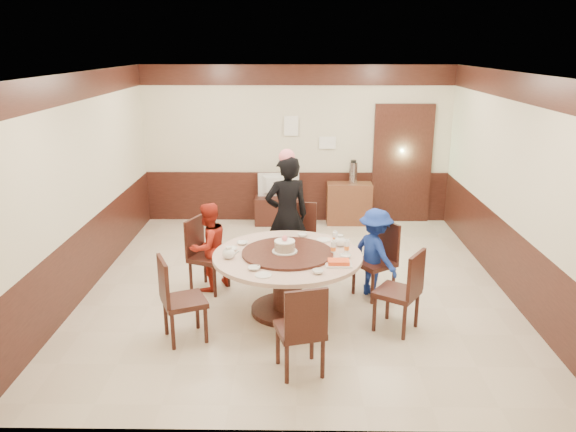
{
  "coord_description": "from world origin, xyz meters",
  "views": [
    {
      "loc": [
        -0.01,
        -7.01,
        3.13
      ],
      "look_at": [
        -0.11,
        -0.39,
        1.1
      ],
      "focal_mm": 35.0,
      "sensor_mm": 36.0,
      "label": 1
    }
  ],
  "objects_px": {
    "side_cabinet": "(349,203)",
    "person_red": "(209,247)",
    "banquet_table": "(288,271)",
    "thermos": "(353,173)",
    "person_standing": "(287,216)",
    "shrimp_platter": "(339,263)",
    "television": "(279,185)",
    "person_blue": "(375,253)",
    "tv_stand": "(279,210)",
    "birthday_cake": "(285,246)"
  },
  "relations": [
    {
      "from": "person_blue",
      "to": "tv_stand",
      "type": "bearing_deg",
      "value": -8.88
    },
    {
      "from": "television",
      "to": "thermos",
      "type": "distance_m",
      "value": 1.35
    },
    {
      "from": "banquet_table",
      "to": "thermos",
      "type": "height_order",
      "value": "thermos"
    },
    {
      "from": "thermos",
      "to": "banquet_table",
      "type": "bearing_deg",
      "value": -107.36
    },
    {
      "from": "person_standing",
      "to": "side_cabinet",
      "type": "relative_size",
      "value": 2.13
    },
    {
      "from": "person_standing",
      "to": "person_blue",
      "type": "xyz_separation_m",
      "value": [
        1.14,
        -0.72,
        -0.27
      ]
    },
    {
      "from": "person_blue",
      "to": "side_cabinet",
      "type": "distance_m",
      "value": 3.08
    },
    {
      "from": "birthday_cake",
      "to": "thermos",
      "type": "relative_size",
      "value": 0.79
    },
    {
      "from": "person_red",
      "to": "shrimp_platter",
      "type": "relative_size",
      "value": 3.94
    },
    {
      "from": "person_red",
      "to": "shrimp_platter",
      "type": "distance_m",
      "value": 1.92
    },
    {
      "from": "banquet_table",
      "to": "birthday_cake",
      "type": "distance_m",
      "value": 0.32
    },
    {
      "from": "banquet_table",
      "to": "side_cabinet",
      "type": "height_order",
      "value": "banquet_table"
    },
    {
      "from": "shrimp_platter",
      "to": "thermos",
      "type": "bearing_deg",
      "value": 82.2
    },
    {
      "from": "person_red",
      "to": "side_cabinet",
      "type": "xyz_separation_m",
      "value": [
        2.1,
        2.9,
        -0.22
      ]
    },
    {
      "from": "person_blue",
      "to": "shrimp_platter",
      "type": "bearing_deg",
      "value": 115.14
    },
    {
      "from": "banquet_table",
      "to": "person_blue",
      "type": "distance_m",
      "value": 1.22
    },
    {
      "from": "shrimp_platter",
      "to": "tv_stand",
      "type": "relative_size",
      "value": 0.35
    },
    {
      "from": "person_standing",
      "to": "tv_stand",
      "type": "bearing_deg",
      "value": -103.0
    },
    {
      "from": "television",
      "to": "banquet_table",
      "type": "bearing_deg",
      "value": 89.45
    },
    {
      "from": "person_red",
      "to": "tv_stand",
      "type": "relative_size",
      "value": 1.39
    },
    {
      "from": "person_standing",
      "to": "television",
      "type": "relative_size",
      "value": 2.3
    },
    {
      "from": "banquet_table",
      "to": "shrimp_platter",
      "type": "distance_m",
      "value": 0.72
    },
    {
      "from": "side_cabinet",
      "to": "person_red",
      "type": "bearing_deg",
      "value": -125.95
    },
    {
      "from": "tv_stand",
      "to": "thermos",
      "type": "height_order",
      "value": "thermos"
    },
    {
      "from": "person_standing",
      "to": "birthday_cake",
      "type": "bearing_deg",
      "value": 72.17
    },
    {
      "from": "person_red",
      "to": "birthday_cake",
      "type": "xyz_separation_m",
      "value": [
        1.01,
        -0.66,
        0.26
      ]
    },
    {
      "from": "banquet_table",
      "to": "birthday_cake",
      "type": "xyz_separation_m",
      "value": [
        -0.03,
        0.0,
        0.32
      ]
    },
    {
      "from": "banquet_table",
      "to": "tv_stand",
      "type": "bearing_deg",
      "value": 93.44
    },
    {
      "from": "television",
      "to": "person_standing",
      "type": "bearing_deg",
      "value": 90.55
    },
    {
      "from": "thermos",
      "to": "person_red",
      "type": "bearing_deg",
      "value": -126.66
    },
    {
      "from": "banquet_table",
      "to": "shrimp_platter",
      "type": "xyz_separation_m",
      "value": [
        0.58,
        -0.34,
        0.24
      ]
    },
    {
      "from": "birthday_cake",
      "to": "television",
      "type": "distance_m",
      "value": 3.54
    },
    {
      "from": "person_red",
      "to": "side_cabinet",
      "type": "relative_size",
      "value": 1.48
    },
    {
      "from": "birthday_cake",
      "to": "shrimp_platter",
      "type": "relative_size",
      "value": 1.01
    },
    {
      "from": "birthday_cake",
      "to": "side_cabinet",
      "type": "xyz_separation_m",
      "value": [
        1.09,
        3.56,
        -0.48
      ]
    },
    {
      "from": "shrimp_platter",
      "to": "side_cabinet",
      "type": "bearing_deg",
      "value": 83.01
    },
    {
      "from": "banquet_table",
      "to": "person_blue",
      "type": "height_order",
      "value": "person_blue"
    },
    {
      "from": "shrimp_platter",
      "to": "television",
      "type": "height_order",
      "value": "television"
    },
    {
      "from": "person_blue",
      "to": "tv_stand",
      "type": "height_order",
      "value": "person_blue"
    },
    {
      "from": "banquet_table",
      "to": "thermos",
      "type": "distance_m",
      "value": 3.76
    },
    {
      "from": "tv_stand",
      "to": "side_cabinet",
      "type": "xyz_separation_m",
      "value": [
        1.27,
        0.03,
        0.12
      ]
    },
    {
      "from": "banquet_table",
      "to": "person_red",
      "type": "xyz_separation_m",
      "value": [
        -1.05,
        0.67,
        0.06
      ]
    },
    {
      "from": "person_blue",
      "to": "tv_stand",
      "type": "relative_size",
      "value": 1.37
    },
    {
      "from": "banquet_table",
      "to": "person_blue",
      "type": "xyz_separation_m",
      "value": [
        1.11,
        0.49,
        0.05
      ]
    },
    {
      "from": "tv_stand",
      "to": "thermos",
      "type": "distance_m",
      "value": 1.5
    },
    {
      "from": "television",
      "to": "thermos",
      "type": "height_order",
      "value": "thermos"
    },
    {
      "from": "banquet_table",
      "to": "side_cabinet",
      "type": "xyz_separation_m",
      "value": [
        1.06,
        3.57,
        -0.16
      ]
    },
    {
      "from": "person_blue",
      "to": "thermos",
      "type": "xyz_separation_m",
      "value": [
        0.0,
        3.08,
        0.36
      ]
    },
    {
      "from": "person_standing",
      "to": "tv_stand",
      "type": "relative_size",
      "value": 2.0
    },
    {
      "from": "person_red",
      "to": "person_blue",
      "type": "distance_m",
      "value": 2.16
    }
  ]
}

